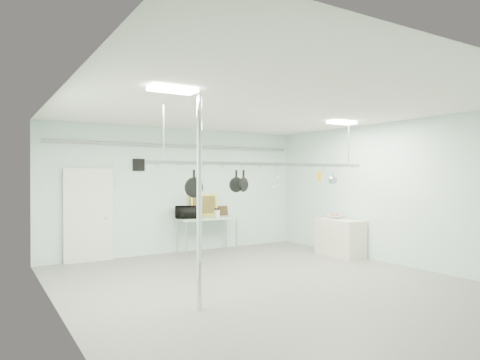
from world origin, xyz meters
TOP-DOWN VIEW (x-y plane):
  - floor at (0.00, 0.00)m, footprint 8.00×8.00m
  - ceiling at (0.00, 0.00)m, footprint 7.00×8.00m
  - back_wall at (0.00, 3.99)m, footprint 7.00×0.02m
  - right_wall at (3.49, 0.00)m, footprint 0.02×8.00m
  - door at (-2.30, 3.94)m, footprint 1.10×0.10m
  - wall_vent at (-1.10, 3.97)m, footprint 0.30×0.04m
  - conduit_pipe at (0.00, 3.90)m, footprint 6.60×0.07m
  - chrome_pole at (-1.70, -0.60)m, footprint 0.08×0.08m
  - prep_table at (0.60, 3.60)m, footprint 1.60×0.70m
  - side_cabinet at (3.15, 1.40)m, footprint 0.60×1.20m
  - pot_rack at (0.20, 0.30)m, footprint 4.80×0.06m
  - light_panel_left at (-2.20, -0.80)m, footprint 0.65×0.30m
  - light_panel_right at (2.40, 0.60)m, footprint 0.65×0.30m
  - microwave at (0.02, 3.61)m, footprint 0.65×0.54m
  - coffee_canister at (0.81, 3.44)m, footprint 0.16×0.16m
  - painting_large at (0.66, 3.90)m, footprint 0.78×0.16m
  - painting_small at (1.22, 3.90)m, footprint 0.30×0.10m
  - fruit_bowl at (3.21, 1.66)m, footprint 0.47×0.47m
  - skillet_left at (-1.36, 0.30)m, footprint 0.35×0.07m
  - skillet_mid at (-0.52, 0.30)m, footprint 0.27×0.09m
  - skillet_right at (-0.36, 0.30)m, footprint 0.27×0.16m
  - whisk at (0.34, 0.30)m, footprint 0.28×0.28m
  - grater at (1.47, 0.30)m, footprint 0.09×0.05m
  - saucepan at (1.84, 0.30)m, footprint 0.18×0.14m
  - fruit_cluster at (3.21, 1.66)m, footprint 0.24×0.24m

SIDE VIEW (x-z plane):
  - floor at x=0.00m, z-range 0.00..0.00m
  - side_cabinet at x=3.15m, z-range 0.00..0.90m
  - prep_table at x=0.60m, z-range 0.38..1.28m
  - fruit_bowl at x=3.21m, z-range 0.90..0.99m
  - fruit_cluster at x=3.21m, z-range 0.94..1.03m
  - coffee_canister at x=0.81m, z-range 0.91..1.10m
  - painting_small at x=1.22m, z-range 0.90..1.16m
  - door at x=-2.30m, z-range -0.05..2.15m
  - microwave at x=0.02m, z-range 0.91..1.22m
  - painting_large at x=0.66m, z-range 0.90..1.49m
  - back_wall at x=0.00m, z-range 0.00..3.20m
  - right_wall at x=3.49m, z-range 0.00..3.20m
  - chrome_pole at x=-1.70m, z-range 0.00..3.20m
  - skillet_left at x=-1.36m, z-range 1.63..2.09m
  - skillet_mid at x=-0.52m, z-range 1.71..2.09m
  - skillet_right at x=-0.36m, z-range 1.71..2.09m
  - whisk at x=0.34m, z-range 1.72..2.09m
  - saucepan at x=1.84m, z-range 1.82..2.09m
  - grater at x=1.47m, z-range 1.86..2.09m
  - pot_rack at x=0.20m, z-range 1.73..2.73m
  - wall_vent at x=-1.10m, z-range 2.10..2.40m
  - conduit_pipe at x=0.00m, z-range 2.71..2.79m
  - light_panel_left at x=-2.20m, z-range 3.14..3.19m
  - light_panel_right at x=2.40m, z-range 3.14..3.19m
  - ceiling at x=0.00m, z-range 3.18..3.20m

